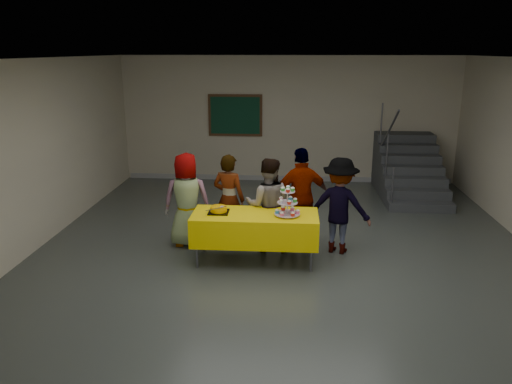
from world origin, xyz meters
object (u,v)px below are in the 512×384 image
schoolchild_b (229,199)px  schoolchild_e (340,206)px  cupcake_stand (287,204)px  bear_cake (219,209)px  schoolchild_a (187,200)px  bake_table (255,227)px  schoolchild_d (302,197)px  staircase (407,171)px  noticeboard (235,115)px  schoolchild_c (268,205)px

schoolchild_b → schoolchild_e: schoolchild_e is taller
cupcake_stand → bear_cake: 1.04m
cupcake_stand → schoolchild_a: 1.78m
bake_table → schoolchild_e: 1.41m
schoolchild_b → schoolchild_e: bearing=-171.1°
schoolchild_a → schoolchild_d: 1.87m
schoolchild_d → cupcake_stand: bearing=60.5°
schoolchild_a → schoolchild_e: size_ratio=1.01×
bear_cake → schoolchild_e: schoolchild_e is taller
schoolchild_d → bear_cake: bearing=16.8°
schoolchild_e → staircase: bearing=-99.1°
noticeboard → schoolchild_e: bearing=-64.1°
schoolchild_b → staircase: staircase is taller
bake_table → schoolchild_d: 1.07m
bake_table → schoolchild_e: size_ratio=1.23×
bake_table → noticeboard: (-0.84, 4.92, 1.04)m
schoolchild_b → staircase: 4.91m
bear_cake → schoolchild_b: bearing=85.8°
schoolchild_b → schoolchild_d: schoolchild_d is taller
schoolchild_d → staircase: 4.12m
bear_cake → schoolchild_d: schoolchild_d is taller
cupcake_stand → staircase: (2.65, 4.13, -0.46)m
schoolchild_b → schoolchild_c: size_ratio=1.00×
schoolchild_d → noticeboard: noticeboard is taller
cupcake_stand → schoolchild_c: bearing=119.5°
schoolchild_b → schoolchild_d: (1.19, -0.01, 0.06)m
schoolchild_b → noticeboard: bearing=-67.3°
bake_table → schoolchild_c: bearing=71.7°
bake_table → schoolchild_c: size_ratio=1.24×
bake_table → schoolchild_e: schoolchild_e is taller
cupcake_stand → schoolchild_b: 1.30m
schoolchild_b → schoolchild_e: 1.81m
bake_table → schoolchild_b: 0.95m
bake_table → schoolchild_b: (-0.49, 0.78, 0.20)m
cupcake_stand → schoolchild_e: schoolchild_e is taller
bear_cake → staircase: staircase is taller
schoolchild_b → schoolchild_e: size_ratio=0.98×
schoolchild_c → schoolchild_d: (0.54, 0.27, 0.06)m
schoolchild_c → bear_cake: bearing=34.6°
schoolchild_e → noticeboard: (-2.14, 4.42, 0.83)m
schoolchild_a → schoolchild_b: size_ratio=1.03×
schoolchild_b → bake_table: bearing=139.9°
schoolchild_c → schoolchild_d: bearing=-153.4°
bake_table → schoolchild_d: size_ratio=1.16×
bear_cake → noticeboard: 4.97m
schoolchild_d → schoolchild_a: bearing=-9.5°
bake_table → cupcake_stand: cupcake_stand is taller
schoolchild_d → noticeboard: 4.50m
schoolchild_d → schoolchild_e: 0.65m
schoolchild_a → schoolchild_c: (1.32, -0.11, -0.02)m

